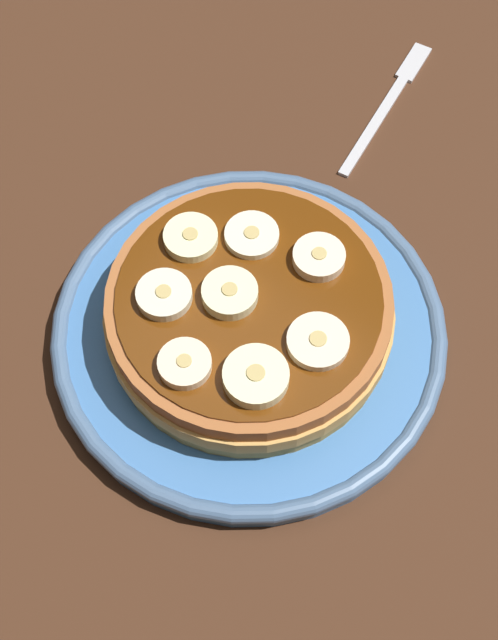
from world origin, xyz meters
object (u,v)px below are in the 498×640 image
banana_slice_1 (191,369)px  banana_slice_7 (191,238)px  banana_slice_5 (313,348)px  banana_slice_0 (230,294)px  banana_slice_3 (164,295)px  banana_slice_4 (252,236)px  plate (249,332)px  banana_slice_6 (256,377)px  banana_slice_2 (319,258)px  pancake_stack (248,310)px  fork (390,99)px

banana_slice_1 → banana_slice_7: same height
banana_slice_1 → banana_slice_5: (4.87, -4.17, -0.05)cm
banana_slice_0 → banana_slice_3: banana_slice_0 is taller
banana_slice_0 → banana_slice_7: banana_slice_0 is taller
banana_slice_0 → banana_slice_4: bearing=21.3°
plate → banana_slice_3: bearing=129.1°
banana_slice_3 → banana_slice_4: bearing=-11.8°
banana_slice_6 → banana_slice_7: 9.25cm
banana_slice_4 → banana_slice_5: bearing=-117.4°
banana_slice_1 → banana_slice_2: bearing=-6.9°
banana_slice_2 → banana_slice_4: bearing=105.7°
banana_slice_4 → banana_slice_7: (-2.27, 2.52, 0.09)cm
banana_slice_5 → banana_slice_7: (1.27, 9.35, 0.05)cm
banana_slice_0 → banana_slice_2: same height
pancake_stack → banana_slice_0: banana_slice_0 is taller
plate → banana_slice_1: bearing=-175.7°
banana_slice_7 → fork: bearing=-2.6°
banana_slice_1 → banana_slice_5: 6.41cm
banana_slice_2 → banana_slice_4: 3.97cm
banana_slice_2 → banana_slice_6: same height
banana_slice_2 → banana_slice_6: bearing=-167.3°
banana_slice_1 → banana_slice_3: 4.62cm
banana_slice_5 → banana_slice_7: size_ratio=1.08×
plate → fork: 20.77cm
plate → fork: size_ratio=1.75×
banana_slice_4 → fork: size_ratio=0.23×
fork → banana_slice_5: bearing=-157.9°
banana_slice_3 → banana_slice_7: 3.91cm
banana_slice_1 → banana_slice_6: bearing=-60.0°
banana_slice_6 → fork: banana_slice_6 is taller
banana_slice_0 → banana_slice_6: bearing=-126.0°
banana_slice_4 → banana_slice_7: 3.39cm
banana_slice_4 → fork: banana_slice_4 is taller
banana_slice_6 → banana_slice_7: size_ratio=1.13×
pancake_stack → banana_slice_6: banana_slice_6 is taller
banana_slice_2 → banana_slice_1: bearing=173.1°
banana_slice_7 → banana_slice_5: bearing=-97.7°
banana_slice_1 → banana_slice_6: size_ratio=0.82×
banana_slice_0 → banana_slice_3: size_ratio=1.01×
banana_slice_0 → fork: size_ratio=0.23×
banana_slice_6 → banana_slice_2: bearing=12.7°
banana_slice_7 → banana_slice_2: bearing=-62.2°
plate → banana_slice_1: (-5.31, -0.40, 4.28)cm
banana_slice_7 → banana_slice_6: bearing=-118.9°
pancake_stack → banana_slice_7: size_ratio=5.46×
banana_slice_7 → fork: (19.55, -0.89, -4.96)cm
banana_slice_7 → fork: 20.19cm
banana_slice_2 → banana_slice_5: 5.51cm
banana_slice_3 → fork: size_ratio=0.23×
pancake_stack → banana_slice_6: 5.50cm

